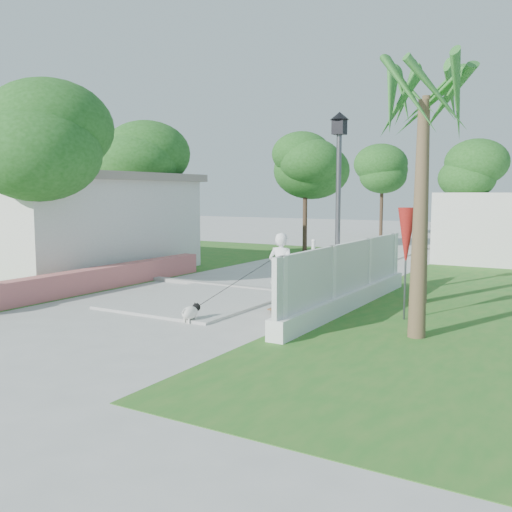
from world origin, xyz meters
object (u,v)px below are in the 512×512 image
Objects in this scene: skateboarder at (247,279)px; parked_car at (466,223)px; bollard at (313,254)px; patio_umbrella at (406,238)px; dog at (191,312)px; street_lamp at (338,200)px.

parked_car is (-0.51, 27.13, -0.04)m from skateboarder.
bollard is 0.50× the size of skateboarder.
parked_car is (1.00, 20.50, 0.14)m from bollard.
skateboarder reaches higher than parked_car.
patio_umbrella is at bearing -50.09° from bollard.
skateboarder reaches higher than bollard.
skateboarder is at bearing -159.82° from patio_umbrella.
bollard is 1.93× the size of dog.
skateboarder is at bearing -119.09° from street_lamp.
patio_umbrella is (1.90, -1.00, -0.74)m from street_lamp.
patio_umbrella reaches higher than bollard.
skateboarder is (1.51, -6.64, 0.17)m from bollard.
dog is (0.96, -7.89, -0.37)m from bollard.
parked_car reaches higher than dog.
patio_umbrella is 3.42m from skateboarder.
street_lamp is 2.96m from skateboarder.
patio_umbrella is (4.60, -5.50, 1.10)m from bollard.
dog is at bearing -146.67° from patio_umbrella.
bollard is 20.52m from parked_car.
dog is (-0.55, -1.26, -0.55)m from skateboarder.
dog is at bearing -117.14° from street_lamp.
street_lamp is 2.27m from patio_umbrella.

